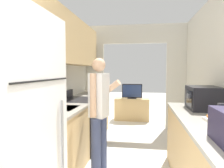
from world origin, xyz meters
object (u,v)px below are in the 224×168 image
Objects in this scene: knife at (91,95)px; range_oven at (80,124)px; television at (132,91)px; person at (99,113)px; refrigerator at (3,133)px; book_stack at (218,120)px; microwave at (203,98)px; tv_cabinet at (132,109)px.

range_oven is at bearing -136.80° from knife.
person is at bearing -95.34° from television.
television is 1.93× the size of knife.
knife is (-0.74, -1.66, 0.08)m from television.
book_stack is at bearing 21.90° from refrigerator.
microwave is 1.83× the size of book_stack.
range_oven is at bearing 51.16° from person.
range_oven is at bearing 91.29° from refrigerator.
television is (0.77, 4.22, -0.11)m from refrigerator.
range_oven reaches higher than television.
refrigerator is at bearing -142.88° from microwave.
television is at bearing -90.00° from tv_cabinet.
television is (0.00, -0.04, 0.51)m from tv_cabinet.
tv_cabinet is 1.71× the size of television.
range_oven is 0.70m from knife.
tv_cabinet is at bearing 12.38° from person.
range_oven is at bearing -109.93° from tv_cabinet.
person is at bearing 159.24° from book_stack.
person is 3.10m from tv_cabinet.
refrigerator is 6.35× the size of knife.
refrigerator is 2.33m from microwave.
range_oven is 3.77× the size of book_stack.
range_oven is 3.54× the size of knife.
tv_cabinet is at bearing 106.27° from book_stack.
refrigerator is at bearing 175.95° from person.
tv_cabinet is 3.30× the size of knife.
television is at bearing 26.99° from knife.
refrigerator is 1.32m from person.
microwave is 0.69m from book_stack.
person reaches higher than knife.
refrigerator is 1.18× the size of person.
range_oven is at bearing 161.95° from microwave.
refrigerator is 2.56m from knife.
knife is at bearing 82.23° from range_oven.
television is (-1.09, 2.81, -0.23)m from microwave.
television is at bearing 106.46° from book_stack.
knife is at bearing 89.39° from refrigerator.
person is 1.41m from book_stack.
book_stack is (1.80, 0.72, -0.01)m from refrigerator.
person is 1.63× the size of tv_cabinet.
tv_cabinet is at bearing 110.86° from microwave.
range_oven is 2.08m from microwave.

